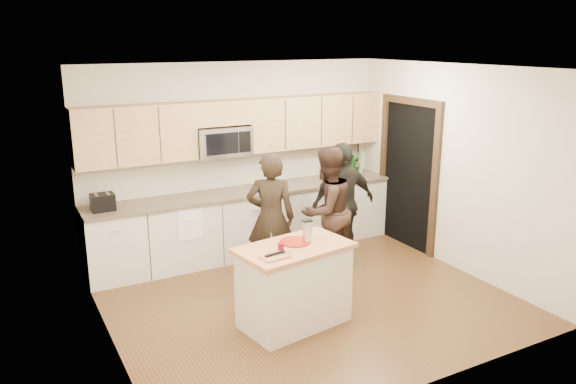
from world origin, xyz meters
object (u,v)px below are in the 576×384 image
woman_right (343,203)px  toaster (103,202)px  island (294,285)px  woman_left (271,218)px  woman_center (327,211)px

woman_right → toaster: bearing=-17.4°
island → woman_left: size_ratio=0.78×
island → woman_center: woman_center is taller
woman_left → woman_center: (0.76, -0.10, 0.00)m
woman_right → woman_left: bearing=3.8°
woman_center → woman_right: (0.38, 0.19, -0.00)m
toaster → woman_left: (1.84, -0.98, -0.21)m
island → toaster: (-1.54, 2.13, 0.59)m
woman_left → woman_right: (1.14, 0.09, 0.00)m
woman_left → island: bearing=104.1°
woman_center → woman_right: bearing=-165.5°
toaster → woman_center: 2.83m
woman_left → toaster: bearing=0.8°
woman_left → woman_center: bearing=-158.7°
woman_center → woman_left: bearing=-20.0°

